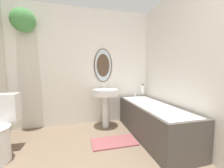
# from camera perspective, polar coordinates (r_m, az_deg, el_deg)

# --- Properties ---
(wall_back) EXTENTS (2.94, 0.41, 2.40)m
(wall_back) POSITION_cam_1_polar(r_m,az_deg,el_deg) (2.93, -14.35, 9.01)
(wall_back) COLOR silver
(wall_back) RESTS_ON ground_plane
(wall_right) EXTENTS (0.06, 2.87, 2.40)m
(wall_right) POSITION_cam_1_polar(r_m,az_deg,el_deg) (2.21, 31.66, 6.80)
(wall_right) COLOR silver
(wall_right) RESTS_ON ground_plane
(pedestal_sink) EXTENTS (0.50, 0.50, 0.86)m
(pedestal_sink) POSITION_cam_1_polar(r_m,az_deg,el_deg) (2.73, -2.61, -5.75)
(pedestal_sink) COLOR white
(pedestal_sink) RESTS_ON ground_plane
(bathtub) EXTENTS (0.61, 1.66, 0.63)m
(bathtub) POSITION_cam_1_polar(r_m,az_deg,el_deg) (2.51, 16.33, -14.12)
(bathtub) COLOR #4C4742
(bathtub) RESTS_ON ground_plane
(shampoo_bottle) EXTENTS (0.06, 0.06, 0.21)m
(shampoo_bottle) POSITION_cam_1_polar(r_m,az_deg,el_deg) (3.08, 12.62, -2.12)
(shampoo_bottle) COLOR white
(shampoo_bottle) RESTS_ON bathtub
(bath_mat) EXTENTS (0.70, 0.37, 0.02)m
(bath_mat) POSITION_cam_1_polar(r_m,az_deg,el_deg) (2.33, 0.87, -22.90)
(bath_mat) COLOR #934C51
(bath_mat) RESTS_ON ground_plane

